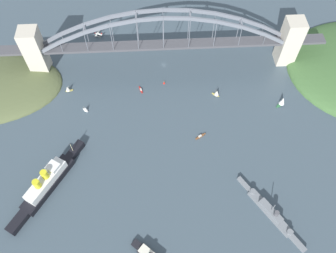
# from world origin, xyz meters

# --- Properties ---
(ground_plane) EXTENTS (1400.00, 1400.00, 0.00)m
(ground_plane) POSITION_xyz_m (0.00, 0.00, 0.00)
(ground_plane) COLOR #3D4C56
(harbor_arch_bridge) EXTENTS (303.13, 17.34, 62.70)m
(harbor_arch_bridge) POSITION_xyz_m (0.00, -0.00, 26.50)
(harbor_arch_bridge) COLOR beige
(harbor_arch_bridge) RESTS_ON ground
(ocean_liner) EXTENTS (51.50, 76.82, 20.87)m
(ocean_liner) POSITION_xyz_m (96.13, 124.57, 6.13)
(ocean_liner) COLOR black
(ocean_liner) RESTS_ON ground
(naval_cruiser) EXTENTS (40.18, 60.10, 16.99)m
(naval_cruiser) POSITION_xyz_m (-72.55, 155.91, 2.87)
(naval_cruiser) COLOR slate
(naval_cruiser) RESTS_ON ground
(seaplane_taxiing_near_bridge) EXTENTS (8.83, 10.07, 5.22)m
(seaplane_taxiing_near_bridge) POSITION_xyz_m (66.88, -44.40, 2.41)
(seaplane_taxiing_near_bridge) COLOR #B7B7B2
(seaplane_taxiing_near_bridge) RESTS_ON ground
(small_boat_0) EXTENTS (9.33, 6.25, 2.15)m
(small_boat_0) POSITION_xyz_m (-27.46, 85.64, 0.77)
(small_boat_0) COLOR brown
(small_boat_0) RESTS_ON ground
(small_boat_1) EXTENTS (8.81, 7.34, 10.83)m
(small_boat_1) POSITION_xyz_m (-104.74, 55.20, 4.97)
(small_boat_1) COLOR #2D6B3D
(small_boat_1) RESTS_ON ground
(small_boat_2) EXTENTS (5.42, 5.06, 5.77)m
(small_boat_2) POSITION_xyz_m (72.86, 52.86, 2.71)
(small_boat_2) COLOR silver
(small_boat_2) RESTS_ON ground
(small_boat_3) EXTENTS (3.82, 8.53, 1.84)m
(small_boat_3) POSITION_xyz_m (23.12, 31.60, 0.66)
(small_boat_3) COLOR #B2231E
(small_boat_3) RESTS_ON ground
(small_boat_4) EXTENTS (6.98, 4.53, 7.26)m
(small_boat_4) POSITION_xyz_m (90.92, 28.99, 3.39)
(small_boat_4) COLOR gold
(small_boat_4) RESTS_ON ground
(small_boat_5) EXTENTS (6.92, 5.97, 7.90)m
(small_boat_5) POSITION_xyz_m (-47.05, 41.58, 3.69)
(small_boat_5) COLOR gold
(small_boat_5) RESTS_ON ground
(channel_marker_buoy) EXTENTS (2.20, 2.20, 2.75)m
(channel_marker_buoy) POSITION_xyz_m (0.82, 24.45, 1.12)
(channel_marker_buoy) COLOR red
(channel_marker_buoy) RESTS_ON ground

